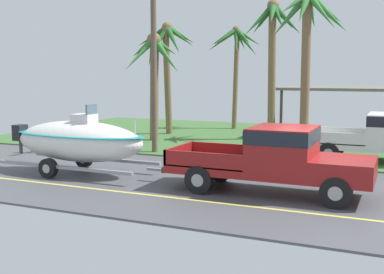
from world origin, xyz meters
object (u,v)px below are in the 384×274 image
carport_awning (345,89)px  palm_tree_far_right (308,29)px  palm_tree_near_left (168,50)px  palm_tree_far_left (154,64)px  utility_pole (154,57)px  palm_tree_mid (273,34)px  boat_on_trailer (78,141)px  pickup_truck_towing (282,157)px  palm_tree_near_right (235,48)px

carport_awning → palm_tree_far_right: bearing=-93.6°
palm_tree_near_left → palm_tree_far_left: size_ratio=1.14×
carport_awning → utility_pole: (-6.67, -9.20, 1.52)m
palm_tree_mid → palm_tree_near_left: bearing=-178.9°
palm_tree_near_left → palm_tree_mid: bearing=1.1°
palm_tree_far_right → utility_pole: 6.29m
boat_on_trailer → utility_pole: 5.67m
carport_awning → utility_pole: bearing=-126.0°
pickup_truck_towing → palm_tree_near_right: bearing=113.5°
palm_tree_near_left → palm_tree_near_right: palm_tree_near_right is taller
palm_tree_far_right → utility_pole: utility_pole is taller
utility_pole → palm_tree_far_right: bearing=7.7°
pickup_truck_towing → palm_tree_far_left: size_ratio=1.10×
pickup_truck_towing → boat_on_trailer: (-6.89, 0.00, 0.07)m
boat_on_trailer → palm_tree_far_left: (-1.47, 8.14, 2.70)m
palm_tree_far_left → pickup_truck_towing: bearing=-44.3°
boat_on_trailer → palm_tree_far_left: 8.70m
pickup_truck_towing → utility_pole: 8.71m
boat_on_trailer → pickup_truck_towing: bearing=-0.0°
palm_tree_mid → palm_tree_near_right: bearing=129.1°
palm_tree_near_right → palm_tree_far_left: bearing=-106.2°
palm_tree_far_left → utility_pole: (1.76, -3.30, 0.23)m
palm_tree_mid → carport_awning: bearing=47.1°
boat_on_trailer → palm_tree_near_right: palm_tree_near_right is taller
pickup_truck_towing → palm_tree_near_right: (-6.42, 14.80, 3.85)m
pickup_truck_towing → carport_awning: (0.08, 14.04, 1.48)m
utility_pole → palm_tree_mid: bearing=58.7°
carport_awning → palm_tree_near_left: size_ratio=1.00×
palm_tree_near_left → palm_tree_far_left: bearing=-80.0°
palm_tree_near_right → palm_tree_mid: palm_tree_mid is taller
boat_on_trailer → palm_tree_mid: bearing=70.2°
palm_tree_far_left → utility_pole: bearing=-61.9°
palm_tree_near_left → palm_tree_near_right: 4.88m
palm_tree_near_left → utility_pole: bearing=-69.0°
pickup_truck_towing → palm_tree_near_left: palm_tree_near_left is taller
palm_tree_far_left → palm_tree_far_right: 8.38m
boat_on_trailer → utility_pole: (0.29, 4.84, 2.93)m
pickup_truck_towing → palm_tree_near_left: size_ratio=0.96×
pickup_truck_towing → palm_tree_far_right: (-0.44, 5.67, 3.98)m
palm_tree_near_right → palm_tree_far_left: (-1.93, -6.66, -1.08)m
palm_tree_mid → utility_pole: (-3.54, -5.82, -1.22)m
carport_awning → pickup_truck_towing: bearing=-90.3°
palm_tree_far_left → palm_tree_far_right: palm_tree_far_right is taller
palm_tree_mid → utility_pole: bearing=-121.3°
palm_tree_far_right → palm_tree_mid: bearing=117.7°
pickup_truck_towing → utility_pole: size_ratio=0.76×
boat_on_trailer → palm_tree_far_left: bearing=100.2°
palm_tree_near_left → palm_tree_mid: size_ratio=0.88×
utility_pole → palm_tree_near_right: bearing=89.0°
palm_tree_mid → palm_tree_far_right: (2.62, -4.98, -0.24)m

